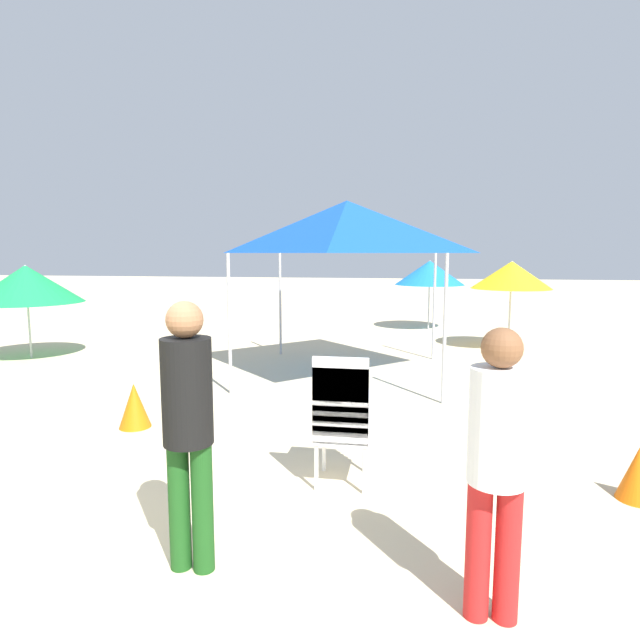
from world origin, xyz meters
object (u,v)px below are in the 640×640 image
(traffic_cone_far, at_px, (638,473))
(traffic_cone_near, at_px, (134,405))
(beach_umbrella_left, at_px, (26,284))
(beach_umbrella_mid, at_px, (430,273))
(lifeguard_near_center, at_px, (188,418))
(stacked_plastic_chairs, at_px, (342,411))
(popup_canopy, at_px, (347,227))
(beach_umbrella_far, at_px, (511,275))
(lifeguard_near_left, at_px, (497,456))

(traffic_cone_far, bearing_deg, traffic_cone_near, 168.93)
(beach_umbrella_left, distance_m, beach_umbrella_mid, 9.57)
(beach_umbrella_mid, bearing_deg, lifeguard_near_center, -99.61)
(stacked_plastic_chairs, bearing_deg, lifeguard_near_center, -120.85)
(popup_canopy, height_order, beach_umbrella_far, popup_canopy)
(beach_umbrella_mid, bearing_deg, stacked_plastic_chairs, -96.33)
(lifeguard_near_center, xyz_separation_m, traffic_cone_near, (-1.82, 2.54, -0.76))
(popup_canopy, bearing_deg, stacked_plastic_chairs, -83.68)
(lifeguard_near_left, relative_size, traffic_cone_far, 3.54)
(beach_umbrella_far, bearing_deg, beach_umbrella_mid, 119.62)
(lifeguard_near_left, height_order, beach_umbrella_far, beach_umbrella_far)
(lifeguard_near_left, bearing_deg, traffic_cone_near, 143.76)
(popup_canopy, bearing_deg, lifeguard_near_left, -75.40)
(popup_canopy, distance_m, beach_umbrella_left, 6.41)
(traffic_cone_far, bearing_deg, stacked_plastic_chairs, -176.11)
(lifeguard_near_center, bearing_deg, popup_canopy, 86.63)
(stacked_plastic_chairs, distance_m, beach_umbrella_far, 7.77)
(beach_umbrella_mid, relative_size, traffic_cone_near, 3.50)
(stacked_plastic_chairs, relative_size, beach_umbrella_far, 0.63)
(popup_canopy, relative_size, beach_umbrella_left, 1.49)
(traffic_cone_near, bearing_deg, lifeguard_near_center, -54.36)
(stacked_plastic_chairs, relative_size, beach_umbrella_left, 0.57)
(stacked_plastic_chairs, distance_m, traffic_cone_far, 2.54)
(lifeguard_near_left, bearing_deg, popup_canopy, 104.60)
(lifeguard_near_left, xyz_separation_m, beach_umbrella_far, (1.66, 8.76, 0.64))
(beach_umbrella_left, distance_m, traffic_cone_near, 5.56)
(traffic_cone_far, bearing_deg, beach_umbrella_mid, 97.95)
(popup_canopy, xyz_separation_m, traffic_cone_far, (2.97, -4.18, -2.26))
(stacked_plastic_chairs, xyz_separation_m, traffic_cone_far, (2.49, 0.17, -0.46))
(beach_umbrella_left, relative_size, beach_umbrella_far, 1.11)
(stacked_plastic_chairs, xyz_separation_m, beach_umbrella_far, (2.71, 7.23, 0.91))
(lifeguard_near_left, distance_m, beach_umbrella_mid, 11.58)
(stacked_plastic_chairs, xyz_separation_m, popup_canopy, (-0.48, 4.35, 1.80))
(beach_umbrella_mid, distance_m, traffic_cone_far, 10.05)
(popup_canopy, bearing_deg, beach_umbrella_mid, 74.35)
(traffic_cone_near, distance_m, traffic_cone_far, 5.23)
(beach_umbrella_far, bearing_deg, lifeguard_near_center, -112.31)
(traffic_cone_near, bearing_deg, stacked_plastic_chairs, -23.96)
(lifeguard_near_center, bearing_deg, beach_umbrella_mid, 80.39)
(beach_umbrella_mid, xyz_separation_m, traffic_cone_near, (-3.75, -8.86, -1.27))
(beach_umbrella_left, xyz_separation_m, traffic_cone_near, (4.16, -3.48, -1.20))
(beach_umbrella_mid, bearing_deg, beach_umbrella_far, -60.38)
(stacked_plastic_chairs, relative_size, traffic_cone_near, 2.24)
(beach_umbrella_far, height_order, traffic_cone_near, beach_umbrella_far)
(beach_umbrella_left, xyz_separation_m, beach_umbrella_far, (9.51, 2.57, 0.14))
(popup_canopy, xyz_separation_m, beach_umbrella_left, (-6.32, 0.31, -1.03))
(lifeguard_near_left, height_order, traffic_cone_near, lifeguard_near_left)
(lifeguard_near_left, xyz_separation_m, beach_umbrella_mid, (0.06, 11.57, 0.58))
(popup_canopy, height_order, traffic_cone_near, popup_canopy)
(lifeguard_near_center, height_order, popup_canopy, popup_canopy)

